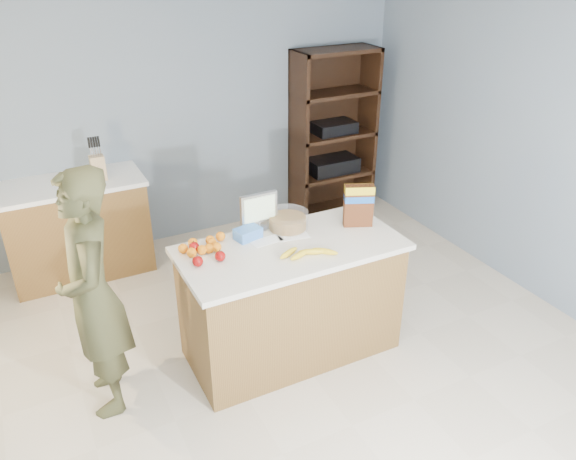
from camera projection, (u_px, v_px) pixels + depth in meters
name	position (u px, v px, depth m)	size (l,w,h in m)	color
floor	(310.00, 373.00, 4.04)	(4.50, 5.00, 0.02)	beige
walls	(315.00, 156.00, 3.28)	(4.52, 5.02, 2.51)	gray
counter_peninsula	(291.00, 304.00, 4.09)	(1.56, 0.76, 0.90)	brown
back_cabinet	(78.00, 228.00, 5.09)	(1.24, 0.62, 0.90)	brown
shelving_unit	(331.00, 136.00, 6.13)	(0.90, 0.40, 1.80)	black
person	(93.00, 296.00, 3.45)	(0.61, 0.40, 1.66)	#3D3D21
knife_block	(98.00, 167.00, 4.88)	(0.12, 0.10, 0.31)	tan
envelopes	(280.00, 239.00, 3.96)	(0.43, 0.16, 0.00)	white
bananas	(306.00, 253.00, 3.74)	(0.40, 0.23, 0.04)	yellow
apples	(204.00, 255.00, 3.69)	(0.22, 0.27, 0.07)	maroon
oranges	(204.00, 245.00, 3.80)	(0.35, 0.20, 0.07)	orange
blue_carton	(248.00, 233.00, 3.94)	(0.18, 0.12, 0.08)	blue
salad_bowl	(288.00, 221.00, 4.08)	(0.30, 0.30, 0.13)	#267219
tv	(259.00, 210.00, 4.01)	(0.28, 0.12, 0.28)	silver
cereal_box	(359.00, 202.00, 4.06)	(0.23, 0.16, 0.32)	#592B14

